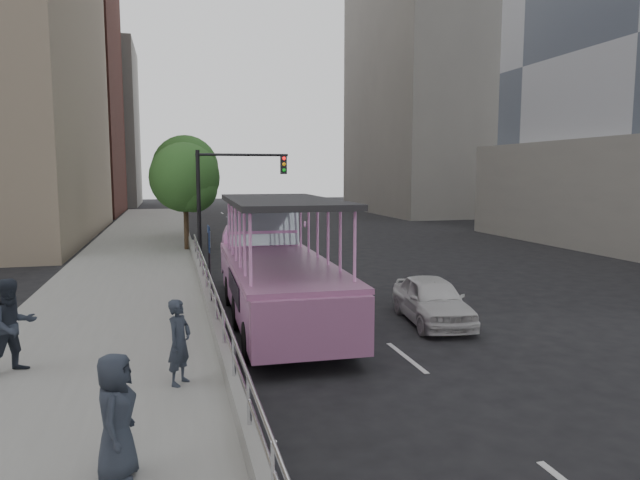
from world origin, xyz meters
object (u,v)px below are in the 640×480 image
(car, at_px, (432,300))
(pedestrian_mid, at_px, (13,326))
(parking_sign, at_px, (209,255))
(duck_boat, at_px, (273,272))
(pedestrian_far, at_px, (116,416))
(pedestrian_near, at_px, (179,342))
(street_tree_near, at_px, (187,180))
(traffic_signal, at_px, (225,188))
(street_tree_far, at_px, (187,171))

(car, xyz_separation_m, pedestrian_mid, (-10.08, -2.36, 0.58))
(pedestrian_mid, relative_size, parking_sign, 0.73)
(duck_boat, distance_m, pedestrian_far, 9.66)
(car, distance_m, pedestrian_near, 7.95)
(pedestrian_mid, bearing_deg, parking_sign, 17.46)
(street_tree_near, bearing_deg, pedestrian_far, -94.01)
(car, bearing_deg, street_tree_near, 119.42)
(duck_boat, height_order, parking_sign, duck_boat)
(pedestrian_far, bearing_deg, pedestrian_mid, 35.15)
(parking_sign, bearing_deg, car, -31.65)
(duck_boat, relative_size, traffic_signal, 2.05)
(pedestrian_far, xyz_separation_m, traffic_signal, (3.16, 18.84, 2.38))
(duck_boat, relative_size, street_tree_near, 1.86)
(car, height_order, pedestrian_near, pedestrian_near)
(pedestrian_near, xyz_separation_m, pedestrian_mid, (-3.13, 1.48, 0.13))
(pedestrian_near, bearing_deg, pedestrian_far, -161.39)
(pedestrian_mid, bearing_deg, pedestrian_far, -101.37)
(duck_boat, xyz_separation_m, pedestrian_near, (-2.78, -5.80, -0.21))
(car, height_order, pedestrian_far, pedestrian_far)
(pedestrian_mid, bearing_deg, duck_boat, -1.64)
(traffic_signal, bearing_deg, pedestrian_near, -98.45)
(duck_boat, relative_size, pedestrian_far, 6.48)
(pedestrian_mid, relative_size, traffic_signal, 0.36)
(duck_boat, xyz_separation_m, car, (4.16, -1.96, -0.65))
(duck_boat, distance_m, parking_sign, 2.45)
(car, xyz_separation_m, pedestrian_near, (-6.95, -3.84, 0.45))
(pedestrian_far, height_order, traffic_signal, traffic_signal)
(traffic_signal, height_order, street_tree_far, street_tree_far)
(car, height_order, street_tree_near, street_tree_near)
(duck_boat, bearing_deg, pedestrian_far, -111.97)
(duck_boat, bearing_deg, street_tree_far, 95.48)
(duck_boat, height_order, pedestrian_near, duck_boat)
(pedestrian_mid, distance_m, traffic_signal, 15.38)
(street_tree_near, distance_m, street_tree_far, 6.02)
(car, height_order, traffic_signal, traffic_signal)
(pedestrian_mid, xyz_separation_m, pedestrian_far, (2.30, -4.64, -0.11))
(pedestrian_mid, relative_size, street_tree_near, 0.33)
(duck_boat, bearing_deg, pedestrian_mid, -143.85)
(car, xyz_separation_m, street_tree_far, (-6.02, 21.27, 3.66))
(street_tree_far, bearing_deg, street_tree_near, -91.91)
(duck_boat, bearing_deg, car, -25.20)
(traffic_signal, relative_size, street_tree_far, 0.81)
(traffic_signal, bearing_deg, car, -68.68)
(pedestrian_mid, distance_m, street_tree_near, 18.23)
(parking_sign, bearing_deg, pedestrian_near, -97.87)
(duck_boat, xyz_separation_m, parking_sign, (-1.75, 1.69, 0.32))
(pedestrian_mid, relative_size, street_tree_far, 0.29)
(duck_boat, relative_size, parking_sign, 4.17)
(car, height_order, pedestrian_mid, pedestrian_mid)
(pedestrian_near, relative_size, traffic_signal, 0.31)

